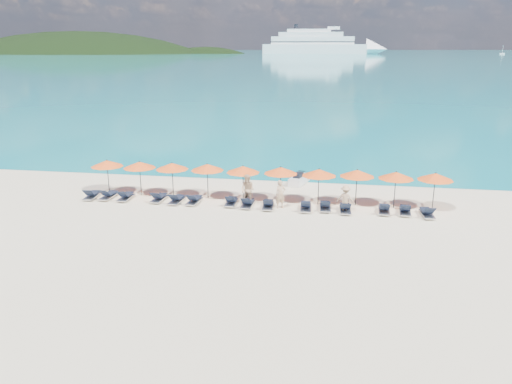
# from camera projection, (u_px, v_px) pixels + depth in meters

# --- Properties ---
(ground) EXTENTS (1400.00, 1400.00, 0.00)m
(ground) POSITION_uv_depth(u_px,v_px,m) (247.00, 229.00, 26.56)
(ground) COLOR beige
(sea) EXTENTS (1600.00, 1300.00, 0.01)m
(sea) POSITION_uv_depth(u_px,v_px,m) (337.00, 53.00, 651.34)
(sea) COLOR #1FA9B2
(sea) RESTS_ON ground
(headland_main) EXTENTS (374.00, 242.00, 126.50)m
(headland_main) POSITION_uv_depth(u_px,v_px,m) (80.00, 86.00, 594.76)
(headland_main) COLOR black
(headland_main) RESTS_ON ground
(headland_small) EXTENTS (162.00, 126.00, 85.50)m
(headland_small) POSITION_uv_depth(u_px,v_px,m) (207.00, 84.00, 589.71)
(headland_small) COLOR black
(headland_small) RESTS_ON ground
(cruise_ship) EXTENTS (136.74, 25.52, 37.91)m
(cruise_ship) POSITION_uv_depth(u_px,v_px,m) (325.00, 45.00, 552.09)
(cruise_ship) COLOR white
(cruise_ship) RESTS_ON ground
(sailboat_near) EXTENTS (5.12, 1.71, 9.38)m
(sailboat_near) POSITION_uv_depth(u_px,v_px,m) (502.00, 53.00, 530.22)
(sailboat_near) COLOR white
(sailboat_near) RESTS_ON ground
(jetski) EXTENTS (1.41, 2.41, 0.81)m
(jetski) POSITION_uv_depth(u_px,v_px,m) (299.00, 179.00, 35.17)
(jetski) COLOR white
(jetski) RESTS_ON ground
(beachgoer_a) EXTENTS (0.75, 0.66, 1.71)m
(beachgoer_a) POSITION_uv_depth(u_px,v_px,m) (280.00, 194.00, 29.81)
(beachgoer_a) COLOR tan
(beachgoer_a) RESTS_ON ground
(beachgoer_b) EXTENTS (1.07, 0.88, 1.91)m
(beachgoer_b) POSITION_uv_depth(u_px,v_px,m) (248.00, 190.00, 30.35)
(beachgoer_b) COLOR tan
(beachgoer_b) RESTS_ON ground
(beachgoer_c) EXTENTS (1.10, 0.67, 1.58)m
(beachgoer_c) POSITION_uv_depth(u_px,v_px,m) (345.00, 198.00, 29.23)
(beachgoer_c) COLOR tan
(beachgoer_c) RESTS_ON ground
(umbrella_0) EXTENTS (2.10, 2.10, 2.28)m
(umbrella_0) POSITION_uv_depth(u_px,v_px,m) (107.00, 163.00, 32.51)
(umbrella_0) COLOR black
(umbrella_0) RESTS_ON ground
(umbrella_1) EXTENTS (2.10, 2.10, 2.28)m
(umbrella_1) POSITION_uv_depth(u_px,v_px,m) (139.00, 165.00, 32.11)
(umbrella_1) COLOR black
(umbrella_1) RESTS_ON ground
(umbrella_2) EXTENTS (2.10, 2.10, 2.28)m
(umbrella_2) POSITION_uv_depth(u_px,v_px,m) (172.00, 166.00, 31.75)
(umbrella_2) COLOR black
(umbrella_2) RESTS_ON ground
(umbrella_3) EXTENTS (2.10, 2.10, 2.28)m
(umbrella_3) POSITION_uv_depth(u_px,v_px,m) (207.00, 167.00, 31.49)
(umbrella_3) COLOR black
(umbrella_3) RESTS_ON ground
(umbrella_4) EXTENTS (2.10, 2.10, 2.28)m
(umbrella_4) POSITION_uv_depth(u_px,v_px,m) (243.00, 169.00, 30.96)
(umbrella_4) COLOR black
(umbrella_4) RESTS_ON ground
(umbrella_5) EXTENTS (2.10, 2.10, 2.28)m
(umbrella_5) POSITION_uv_depth(u_px,v_px,m) (281.00, 170.00, 30.70)
(umbrella_5) COLOR black
(umbrella_5) RESTS_ON ground
(umbrella_6) EXTENTS (2.10, 2.10, 2.28)m
(umbrella_6) POSITION_uv_depth(u_px,v_px,m) (319.00, 172.00, 30.18)
(umbrella_6) COLOR black
(umbrella_6) RESTS_ON ground
(umbrella_7) EXTENTS (2.10, 2.10, 2.28)m
(umbrella_7) POSITION_uv_depth(u_px,v_px,m) (357.00, 173.00, 30.03)
(umbrella_7) COLOR black
(umbrella_7) RESTS_ON ground
(umbrella_8) EXTENTS (2.10, 2.10, 2.28)m
(umbrella_8) POSITION_uv_depth(u_px,v_px,m) (396.00, 175.00, 29.52)
(umbrella_8) COLOR black
(umbrella_8) RESTS_ON ground
(umbrella_9) EXTENTS (2.10, 2.10, 2.28)m
(umbrella_9) POSITION_uv_depth(u_px,v_px,m) (435.00, 177.00, 29.23)
(umbrella_9) COLOR black
(umbrella_9) RESTS_ON ground
(lounger_0) EXTENTS (0.79, 1.76, 0.66)m
(lounger_0) POSITION_uv_depth(u_px,v_px,m) (92.00, 195.00, 31.86)
(lounger_0) COLOR silver
(lounger_0) RESTS_ON ground
(lounger_1) EXTENTS (0.71, 1.73, 0.66)m
(lounger_1) POSITION_uv_depth(u_px,v_px,m) (108.00, 195.00, 31.82)
(lounger_1) COLOR silver
(lounger_1) RESTS_ON ground
(lounger_2) EXTENTS (0.65, 1.71, 0.66)m
(lounger_2) POSITION_uv_depth(u_px,v_px,m) (126.00, 196.00, 31.56)
(lounger_2) COLOR silver
(lounger_2) RESTS_ON ground
(lounger_3) EXTENTS (0.70, 1.73, 0.66)m
(lounger_3) POSITION_uv_depth(u_px,v_px,m) (159.00, 198.00, 31.29)
(lounger_3) COLOR silver
(lounger_3) RESTS_ON ground
(lounger_4) EXTENTS (0.73, 1.74, 0.66)m
(lounger_4) POSITION_uv_depth(u_px,v_px,m) (177.00, 199.00, 30.94)
(lounger_4) COLOR silver
(lounger_4) RESTS_ON ground
(lounger_5) EXTENTS (0.72, 1.73, 0.66)m
(lounger_5) POSITION_uv_depth(u_px,v_px,m) (194.00, 200.00, 30.84)
(lounger_5) COLOR silver
(lounger_5) RESTS_ON ground
(lounger_6) EXTENTS (0.70, 1.73, 0.66)m
(lounger_6) POSITION_uv_depth(u_px,v_px,m) (231.00, 201.00, 30.55)
(lounger_6) COLOR silver
(lounger_6) RESTS_ON ground
(lounger_7) EXTENTS (0.62, 1.70, 0.66)m
(lounger_7) POSITION_uv_depth(u_px,v_px,m) (248.00, 203.00, 30.20)
(lounger_7) COLOR silver
(lounger_7) RESTS_ON ground
(lounger_8) EXTENTS (0.75, 1.74, 0.66)m
(lounger_8) POSITION_uv_depth(u_px,v_px,m) (268.00, 204.00, 29.94)
(lounger_8) COLOR silver
(lounger_8) RESTS_ON ground
(lounger_9) EXTENTS (0.71, 1.73, 0.66)m
(lounger_9) POSITION_uv_depth(u_px,v_px,m) (306.00, 206.00, 29.58)
(lounger_9) COLOR silver
(lounger_9) RESTS_ON ground
(lounger_10) EXTENTS (0.71, 1.73, 0.66)m
(lounger_10) POSITION_uv_depth(u_px,v_px,m) (325.00, 206.00, 29.64)
(lounger_10) COLOR silver
(lounger_10) RESTS_ON ground
(lounger_11) EXTENTS (0.69, 1.72, 0.66)m
(lounger_11) POSITION_uv_depth(u_px,v_px,m) (345.00, 208.00, 29.22)
(lounger_11) COLOR silver
(lounger_11) RESTS_ON ground
(lounger_12) EXTENTS (0.70, 1.73, 0.66)m
(lounger_12) POSITION_uv_depth(u_px,v_px,m) (384.00, 209.00, 29.08)
(lounger_12) COLOR silver
(lounger_12) RESTS_ON ground
(lounger_13) EXTENTS (0.76, 1.75, 0.66)m
(lounger_13) POSITION_uv_depth(u_px,v_px,m) (405.00, 210.00, 28.93)
(lounger_13) COLOR silver
(lounger_13) RESTS_ON ground
(lounger_14) EXTENTS (0.74, 1.74, 0.66)m
(lounger_14) POSITION_uv_depth(u_px,v_px,m) (427.00, 213.00, 28.49)
(lounger_14) COLOR silver
(lounger_14) RESTS_ON ground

